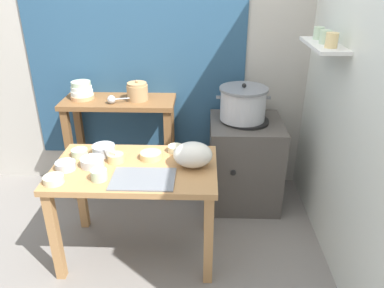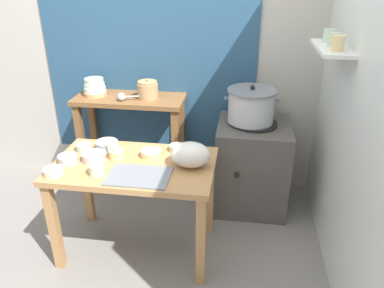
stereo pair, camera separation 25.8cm
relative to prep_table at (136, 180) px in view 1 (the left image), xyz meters
The scene contains 21 objects.
ground_plane 0.61m from the prep_table, 45.98° to the left, with size 9.00×9.00×0.00m, color gray.
wall_back 1.31m from the prep_table, 85.06° to the left, with size 4.40×0.12×2.60m.
wall_right 1.59m from the prep_table, ahead, with size 0.30×3.20×2.60m.
prep_table is the anchor object (origin of this frame).
back_shelf_table 0.89m from the prep_table, 108.01° to the left, with size 0.96×0.40×0.90m.
stove_block 1.11m from the prep_table, 41.04° to the left, with size 0.60×0.61×0.78m.
steamer_pot 1.11m from the prep_table, 43.26° to the left, with size 0.44×0.39×0.31m.
clay_pot 0.92m from the prep_table, 97.16° to the left, with size 0.18×0.18×0.17m.
bowl_stack_enamel 1.10m from the prep_table, 124.42° to the left, with size 0.20×0.20×0.15m.
ladle 0.86m from the prep_table, 111.85° to the left, with size 0.26×0.10×0.07m.
serving_tray 0.22m from the prep_table, 63.95° to the right, with size 0.40×0.28×0.01m, color slate.
plastic_bag 0.44m from the prep_table, ahead, with size 0.26×0.21×0.17m, color silver.
prep_bowl_0 0.32m from the prep_table, behind, with size 0.16×0.16×0.06m.
prep_bowl_1 0.53m from the prep_table, 153.81° to the right, with size 0.13×0.13×0.05m.
prep_bowl_2 0.30m from the prep_table, 137.20° to the right, with size 0.10×0.10×0.07m.
prep_bowl_3 0.46m from the prep_table, 161.43° to the left, with size 0.11×0.11×0.05m.
prep_bowl_4 0.20m from the prep_table, 51.38° to the left, with size 0.15×0.15×0.05m.
prep_bowl_5 0.21m from the prep_table, 156.45° to the left, with size 0.11×0.11×0.15m.
prep_bowl_6 0.37m from the prep_table, 41.63° to the left, with size 0.11×0.11×0.05m.
prep_bowl_7 0.47m from the prep_table, behind, with size 0.13×0.13×0.05m.
prep_bowl_8 0.34m from the prep_table, 145.31° to the left, with size 0.16×0.16×0.07m.
Camera 1 is at (0.45, -2.19, 1.94)m, focal length 34.95 mm.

